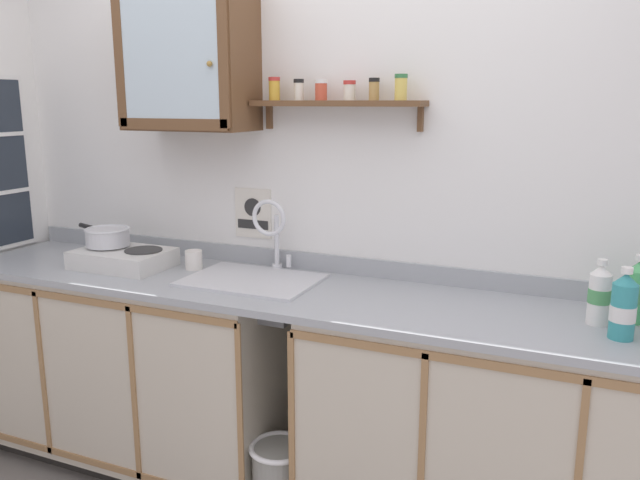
{
  "coord_description": "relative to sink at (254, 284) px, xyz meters",
  "views": [
    {
      "loc": [
        1.11,
        -1.95,
        1.72
      ],
      "look_at": [
        0.07,
        0.44,
        1.15
      ],
      "focal_mm": 35.75,
      "sensor_mm": 36.0,
      "label": 1
    }
  ],
  "objects": [
    {
      "name": "bottle_opaque_white_1",
      "position": [
        1.36,
        -0.01,
        0.12
      ],
      "size": [
        0.08,
        0.08,
        0.23
      ],
      "color": "white",
      "rests_on": "countertop"
    },
    {
      "name": "lower_cabinet_run_right",
      "position": [
        1.09,
        -0.04,
        -0.47
      ],
      "size": [
        1.52,
        0.62,
        0.93
      ],
      "color": "black",
      "rests_on": "ground"
    },
    {
      "name": "wall_cabinet",
      "position": [
        -0.38,
        0.13,
        0.95
      ],
      "size": [
        0.59,
        0.3,
        0.62
      ],
      "color": "brown"
    },
    {
      "name": "sink",
      "position": [
        0.0,
        0.0,
        0.0
      ],
      "size": [
        0.56,
        0.45,
        0.45
      ],
      "color": "silver",
      "rests_on": "countertop"
    },
    {
      "name": "mug",
      "position": [
        -0.35,
        0.06,
        0.06
      ],
      "size": [
        0.1,
        0.1,
        0.09
      ],
      "color": "white",
      "rests_on": "countertop"
    },
    {
      "name": "spice_shelf",
      "position": [
        0.3,
        0.2,
        0.78
      ],
      "size": [
        0.75,
        0.14,
        0.23
      ],
      "color": "brown"
    },
    {
      "name": "backsplash",
      "position": [
        0.21,
        0.26,
        0.06
      ],
      "size": [
        3.27,
        0.02,
        0.08
      ],
      "primitive_type": "cube",
      "color": "#9EA3A8",
      "rests_on": "countertop"
    },
    {
      "name": "saucepan",
      "position": [
        -0.77,
        -0.02,
        0.15
      ],
      "size": [
        0.35,
        0.21,
        0.08
      ],
      "color": "silver",
      "rests_on": "hot_plate_stove"
    },
    {
      "name": "countertop",
      "position": [
        0.21,
        -0.04,
        0.0
      ],
      "size": [
        3.27,
        0.64,
        0.03
      ],
      "primitive_type": "cube",
      "color": "#9EA3A8",
      "rests_on": "lower_cabinet_run"
    },
    {
      "name": "bottle_detergent_teal_0",
      "position": [
        1.43,
        -0.13,
        0.12
      ],
      "size": [
        0.08,
        0.08,
        0.24
      ],
      "color": "teal",
      "rests_on": "countertop"
    },
    {
      "name": "warning_sign",
      "position": [
        -0.15,
        0.26,
        0.26
      ],
      "size": [
        0.19,
        0.01,
        0.23
      ],
      "color": "silver"
    },
    {
      "name": "back_wall",
      "position": [
        0.21,
        0.29,
        0.33
      ],
      "size": [
        3.91,
        0.07,
        2.54
      ],
      "color": "white",
      "rests_on": "ground"
    },
    {
      "name": "hot_plate_stove",
      "position": [
        -0.67,
        -0.05,
        0.06
      ],
      "size": [
        0.43,
        0.29,
        0.09
      ],
      "color": "silver",
      "rests_on": "countertop"
    },
    {
      "name": "bottle_soda_green_4",
      "position": [
        1.48,
        0.07,
        0.13
      ],
      "size": [
        0.08,
        0.08,
        0.24
      ],
      "color": "#4CB266",
      "rests_on": "countertop"
    },
    {
      "name": "lower_cabinet_run",
      "position": [
        -0.65,
        -0.04,
        -0.47
      ],
      "size": [
        1.57,
        0.62,
        0.93
      ],
      "color": "black",
      "rests_on": "ground"
    }
  ]
}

